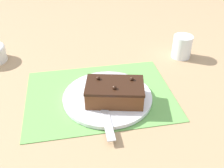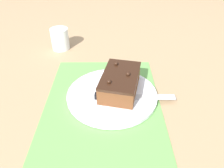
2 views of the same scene
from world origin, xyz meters
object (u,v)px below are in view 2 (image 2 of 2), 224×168
(serving_knife, at_px, (121,96))
(drinking_glass, at_px, (60,39))
(chocolate_cake, at_px, (120,82))
(cake_plate, at_px, (112,95))

(serving_knife, relative_size, drinking_glass, 2.72)
(chocolate_cake, bearing_deg, drinking_glass, 37.59)
(chocolate_cake, relative_size, serving_knife, 0.79)
(cake_plate, xyz_separation_m, drinking_glass, (0.33, 0.22, 0.03))
(cake_plate, relative_size, serving_knife, 1.15)
(chocolate_cake, relative_size, drinking_glass, 2.14)
(cake_plate, relative_size, drinking_glass, 3.12)
(chocolate_cake, bearing_deg, cake_plate, 125.18)
(cake_plate, xyz_separation_m, chocolate_cake, (0.02, -0.02, 0.04))
(cake_plate, xyz_separation_m, serving_knife, (-0.02, -0.03, 0.01))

